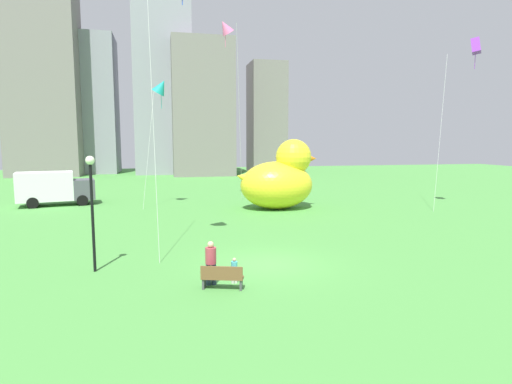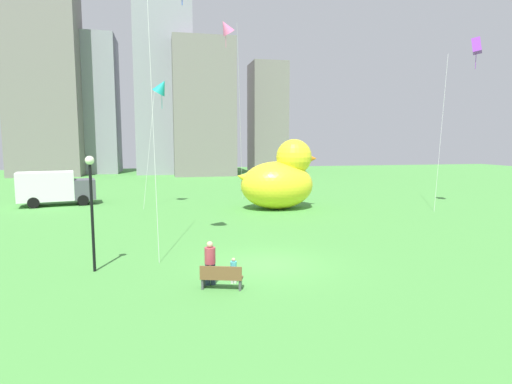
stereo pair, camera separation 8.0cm
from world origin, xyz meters
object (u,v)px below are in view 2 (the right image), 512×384
person_child (234,269)px  kite_pink (226,28)px  lamppost (91,194)px  park_bench (221,277)px  person_adult (210,261)px  box_truck (55,188)px  giant_inflatable_duck (280,179)px  kite_purple (476,47)px  kite_teal (161,87)px

person_child → kite_pink: bearing=82.2°
lamppost → park_bench: bearing=-34.1°
park_bench → kite_pink: (3.59, 22.83, 14.67)m
person_child → person_adult: bearing=178.3°
box_truck → person_child: bearing=-63.1°
giant_inflatable_duck → lamppost: bearing=-129.9°
box_truck → kite_purple: kite_purple is taller
person_adult → lamppost: lamppost is taller
park_bench → kite_teal: kite_teal is taller
park_bench → lamppost: (-4.87, 3.29, 2.78)m
lamppost → kite_purple: 29.68m
person_child → kite_pink: 26.78m
kite_purple → park_bench: bearing=-147.0°
park_bench → kite_purple: (21.31, 13.83, 11.97)m
park_bench → person_adult: 0.83m
lamppost → box_truck: 20.98m
lamppost → kite_purple: bearing=21.9°
lamppost → person_child: bearing=-26.6°
person_child → kite_purple: 27.35m
kite_pink → person_adult: bearing=-100.0°
kite_pink → kite_purple: size_ratio=1.21×
kite_pink → kite_teal: size_ratio=1.53×
lamppost → kite_teal: bearing=80.2°
kite_purple → kite_teal: (-23.28, 6.29, -2.80)m
park_bench → giant_inflatable_duck: size_ratio=0.24×
person_adult → kite_pink: size_ratio=0.10×
person_child → kite_pink: (3.05, 22.25, 14.60)m
kite_teal → park_bench: bearing=-84.4°
box_truck → kite_pink: bearing=-1.8°
kite_purple → kite_teal: 24.28m
person_adult → person_child: (0.89, -0.03, -0.38)m
person_adult → lamppost: (-4.53, 2.68, 2.33)m
person_adult → box_truck: size_ratio=0.26×
kite_pink → lamppost: bearing=-113.4°
person_child → kite_purple: (20.76, 13.25, 11.89)m
kite_teal → box_truck: bearing=160.6°
person_child → box_truck: (-11.50, 22.70, 0.90)m
park_bench → box_truck: bearing=115.2°
person_child → kite_purple: kite_purple is taller
person_adult → giant_inflatable_duck: size_ratio=0.25×
giant_inflatable_duck → kite_pink: kite_pink is taller
person_child → giant_inflatable_duck: size_ratio=0.15×
park_bench → lamppost: size_ratio=0.33×
kite_teal → person_child: bearing=-82.7°
person_adult → person_child: person_adult is taller
box_truck → kite_pink: kite_pink is taller
giant_inflatable_duck → lamppost: size_ratio=1.40×
lamppost → kite_purple: size_ratio=0.36×
lamppost → kite_pink: 24.39m
lamppost → box_truck: (-6.09, 20.00, -1.80)m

